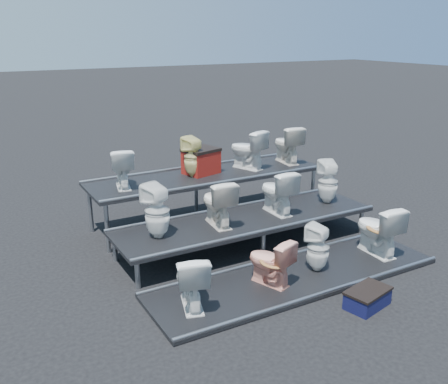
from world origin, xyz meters
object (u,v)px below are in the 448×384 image
toilet_2 (318,248)px  toilet_9 (193,157)px  toilet_10 (247,149)px  toilet_3 (378,229)px  toilet_11 (287,144)px  step_stool (367,299)px  toilet_0 (191,280)px  toilet_1 (270,261)px  red_crate (201,162)px  toilet_4 (157,211)px  toilet_8 (122,168)px  toilet_6 (277,191)px  toilet_5 (218,202)px  toilet_7 (328,182)px

toilet_2 → toilet_9: (-0.64, 2.60, 0.81)m
toilet_9 → toilet_10: (1.09, 0.00, 0.01)m
toilet_3 → toilet_11: 2.72m
toilet_11 → toilet_3: bearing=91.8°
toilet_9 → step_stool: bearing=83.6°
toilet_2 → toilet_10: size_ratio=0.95×
toilet_0 → toilet_3: size_ratio=0.91×
toilet_0 → toilet_1: toilet_0 is taller
toilet_0 → red_crate: size_ratio=1.27×
toilet_4 → toilet_11: size_ratio=1.11×
toilet_0 → toilet_11: size_ratio=0.99×
toilet_8 → toilet_9: bearing=-167.1°
toilet_1 → toilet_6: toilet_6 is taller
toilet_9 → toilet_5: bearing=63.6°
toilet_7 → step_stool: toilet_7 is taller
toilet_1 → toilet_9: bearing=-113.3°
toilet_0 → toilet_8: toilet_8 is taller
toilet_1 → toilet_8: bearing=-86.9°
toilet_7 → toilet_10: (-0.81, 1.30, 0.39)m
toilet_0 → red_crate: red_crate is taller
toilet_7 → toilet_4: bearing=17.6°
toilet_9 → toilet_11: size_ratio=0.99×
toilet_8 → toilet_9: toilet_9 is taller
toilet_1 → toilet_9: toilet_9 is taller
toilet_4 → step_stool: bearing=110.6°
toilet_3 → toilet_10: size_ratio=1.09×
toilet_8 → toilet_1: bearing=125.8°
toilet_8 → toilet_10: 2.35m
toilet_0 → toilet_7: size_ratio=0.96×
toilet_2 → toilet_5: bearing=-80.4°
toilet_6 → step_stool: size_ratio=1.27×
toilet_7 → toilet_6: bearing=17.6°
toilet_3 → red_crate: (-1.56, 2.71, 0.61)m
toilet_2 → toilet_4: bearing=-59.5°
toilet_6 → toilet_10: size_ratio=1.01×
toilet_3 → toilet_11: size_ratio=1.09×
toilet_1 → red_crate: (0.37, 2.71, 0.68)m
toilet_2 → toilet_5: (-0.87, 1.30, 0.42)m
step_stool → toilet_3: bearing=27.7°
step_stool → toilet_4: bearing=115.2°
toilet_5 → toilet_7: bearing=-174.4°
step_stool → toilet_8: bearing=104.4°
toilet_0 → toilet_9: toilet_9 is taller
toilet_2 → toilet_9: bearing=-100.4°
toilet_6 → toilet_8: size_ratio=1.11×
toilet_6 → toilet_10: 1.38m
toilet_2 → toilet_8: (-1.90, 2.60, 0.78)m
toilet_5 → toilet_6: (1.08, 0.00, 0.00)m
toilet_8 → step_stool: 4.20m
toilet_9 → toilet_10: 1.09m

